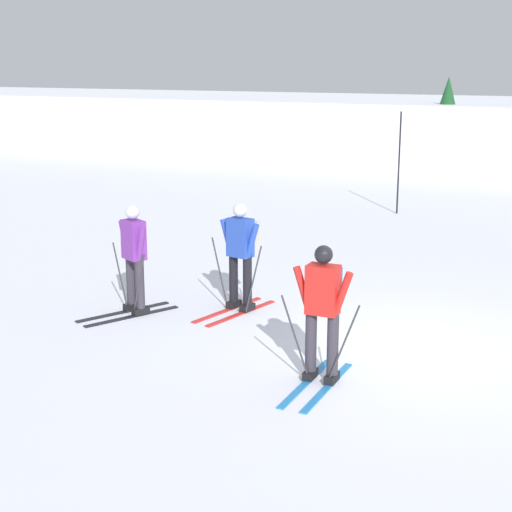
% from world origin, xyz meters
% --- Properties ---
extents(ground_plane, '(120.00, 120.00, 0.00)m').
position_xyz_m(ground_plane, '(0.00, 0.00, 0.00)').
color(ground_plane, white).
extents(skier_red, '(1.00, 1.61, 1.71)m').
position_xyz_m(skier_red, '(-0.77, -1.56, 0.95)').
color(skier_red, '#237AC6').
rests_on(skier_red, ground).
extents(skier_blue, '(0.98, 1.64, 1.71)m').
position_xyz_m(skier_blue, '(-2.93, 0.53, 0.96)').
color(skier_blue, red).
rests_on(skier_blue, ground).
extents(skier_purple, '(1.04, 1.60, 1.71)m').
position_xyz_m(skier_purple, '(-4.33, -0.34, 0.92)').
color(skier_purple, black).
rests_on(skier_purple, ground).
extents(trail_marker_pole, '(0.04, 0.04, 2.59)m').
position_xyz_m(trail_marker_pole, '(-2.97, 9.46, 1.30)').
color(trail_marker_pole, black).
rests_on(trail_marker_pole, ground).
extents(conifer_far_left, '(1.44, 1.44, 3.30)m').
position_xyz_m(conifer_far_left, '(-3.74, 18.18, 2.01)').
color(conifer_far_left, '#513823').
rests_on(conifer_far_left, ground).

